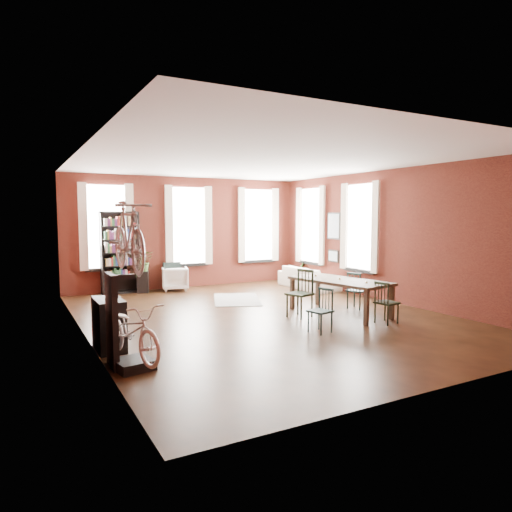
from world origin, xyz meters
TOP-DOWN VIEW (x-y plane):
  - room at (0.25, 0.62)m, footprint 9.00×9.04m
  - dining_table at (1.53, -0.58)m, footprint 1.39×2.32m
  - dining_chair_a at (0.24, -1.64)m, footprint 0.44×0.44m
  - dining_chair_b at (0.61, -0.42)m, footprint 0.57×0.57m
  - dining_chair_c at (1.80, -1.67)m, footprint 0.42×0.42m
  - dining_chair_d at (2.24, -0.31)m, footprint 0.49×0.49m
  - bookshelf at (-2.00, 4.30)m, footprint 1.00×0.32m
  - white_armchair at (-0.55, 4.10)m, footprint 0.84×0.81m
  - cream_sofa at (2.95, 2.60)m, footprint 0.61×2.08m
  - striped_rug at (0.33, 1.94)m, footprint 1.69×2.05m
  - bike_trainer at (-3.18, -2.02)m, footprint 0.56×0.56m
  - bike_wall_rack at (-3.40, -1.80)m, footprint 0.16×0.60m
  - console_table at (-3.28, -0.90)m, footprint 0.40×0.80m
  - plant_stand at (-1.45, 4.10)m, footprint 0.38×0.38m
  - plant_by_sofa at (3.37, 3.65)m, footprint 0.49×0.75m
  - plant_small at (3.37, 0.59)m, footprint 0.39×0.48m
  - bicycle_floor at (-3.19, -2.01)m, footprint 0.70×0.90m
  - bicycle_hung at (-3.15, -1.80)m, footprint 0.47×1.00m
  - plant_on_stand at (-1.43, 4.08)m, footprint 0.65×0.68m

SIDE VIEW (x-z plane):
  - striped_rug at x=0.33m, z-range 0.00..0.01m
  - bike_trainer at x=-3.18m, z-range 0.00..0.14m
  - plant_small at x=3.37m, z-range 0.00..0.15m
  - plant_by_sofa at x=3.37m, z-range 0.00..0.31m
  - plant_stand at x=-1.45m, z-range 0.00..0.59m
  - white_armchair at x=-0.55m, z-range 0.00..0.72m
  - dining_table at x=1.53m, z-range 0.00..0.74m
  - dining_chair_a at x=0.24m, z-range 0.00..0.79m
  - console_table at x=-3.28m, z-range 0.00..0.80m
  - cream_sofa at x=2.95m, z-range 0.00..0.81m
  - dining_chair_c at x=1.80m, z-range 0.00..0.82m
  - dining_chair_d at x=2.24m, z-range 0.00..0.82m
  - dining_chair_b at x=0.61m, z-range 0.00..0.97m
  - bike_wall_rack at x=-3.40m, z-range 0.00..1.30m
  - plant_on_stand at x=-1.43m, z-range 0.59..1.00m
  - bicycle_floor at x=-3.19m, z-range 0.14..1.65m
  - bookshelf at x=-2.00m, z-range 0.00..2.20m
  - bicycle_hung at x=-3.15m, z-range 1.30..2.96m
  - room at x=0.25m, z-range 0.53..3.75m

